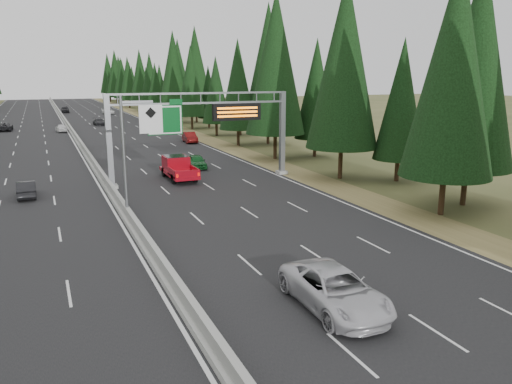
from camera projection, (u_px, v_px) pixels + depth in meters
road at (72, 133)px, 81.86m from camera, size 32.00×260.00×0.08m
shoulder_right at (178, 129)px, 88.74m from camera, size 3.60×260.00×0.06m
median_barrier at (72, 131)px, 81.77m from camera, size 0.70×260.00×0.85m
sign_gantry at (209, 122)px, 43.80m from camera, size 16.75×0.98×7.80m
hov_sign_pole at (133, 149)px, 31.84m from camera, size 2.80×0.50×8.00m
tree_row_right at (219, 75)px, 78.77m from camera, size 12.40×243.89×18.89m
silver_minivan at (335, 290)px, 20.10m from camera, size 2.76×5.83×1.61m
red_pickup at (177, 166)px, 45.60m from camera, size 2.21×6.19×2.02m
car_ahead_green at (197, 161)px, 50.75m from camera, size 1.97×4.09×1.35m
car_ahead_dkred at (190, 137)px, 70.10m from camera, size 1.90×4.51×1.45m
car_ahead_dkgrey at (99, 122)px, 94.45m from camera, size 2.11×4.50×1.27m
car_ahead_white at (108, 111)px, 121.31m from camera, size 2.74×5.07×1.35m
car_ahead_far at (65, 109)px, 126.06m from camera, size 2.09×4.85×1.63m
car_onc_near at (26, 189)px, 38.63m from camera, size 1.38×3.88×1.27m
car_onc_white at (61, 128)px, 83.08m from camera, size 1.89×4.11×1.36m
car_onc_far at (5, 127)px, 84.84m from camera, size 2.54×5.17×1.41m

